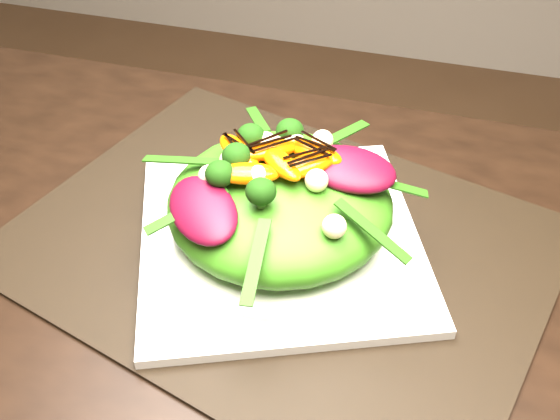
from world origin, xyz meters
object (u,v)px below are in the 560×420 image
(placemat, at_px, (280,244))
(orange_segment, at_px, (273,146))
(lettuce_mound, at_px, (280,203))
(plate_base, at_px, (280,239))
(salad_bowl, at_px, (280,228))

(placemat, xyz_separation_m, orange_segment, (-0.02, 0.03, 0.10))
(placemat, relative_size, lettuce_mound, 2.37)
(placemat, distance_m, orange_segment, 0.10)
(plate_base, bearing_deg, lettuce_mound, 135.00)
(lettuce_mound, bearing_deg, salad_bowl, 0.00)
(salad_bowl, bearing_deg, plate_base, -45.00)
(lettuce_mound, bearing_deg, orange_segment, 117.86)
(lettuce_mound, xyz_separation_m, orange_segment, (-0.02, 0.03, 0.04))
(plate_base, height_order, orange_segment, orange_segment)
(plate_base, relative_size, salad_bowl, 1.13)
(lettuce_mound, bearing_deg, plate_base, -45.00)
(salad_bowl, height_order, lettuce_mound, lettuce_mound)
(placemat, bearing_deg, orange_segment, 117.86)
(plate_base, xyz_separation_m, orange_segment, (-0.02, 0.03, 0.09))
(salad_bowl, distance_m, orange_segment, 0.08)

